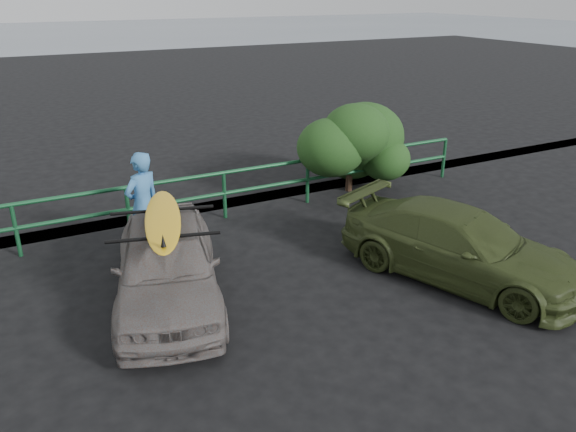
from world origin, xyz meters
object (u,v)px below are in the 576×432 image
man (143,205)px  surfboard (163,219)px  guardrail (178,203)px  sedan (167,264)px  olive_vehicle (460,245)px

man → surfboard: size_ratio=0.77×
man → surfboard: 1.89m
guardrail → sedan: 3.00m
guardrail → sedan: bearing=-110.2°
surfboard → olive_vehicle: bearing=-2.8°
guardrail → surfboard: size_ratio=5.58×
man → surfboard: bearing=61.3°
sedan → man: man is taller
sedan → man: (0.13, 1.84, 0.32)m
sedan → man: bearing=101.2°
guardrail → man: size_ratio=7.24×
guardrail → man: bearing=-133.0°
guardrail → man: (-0.91, -0.98, 0.45)m
sedan → surfboard: (0.00, 0.00, 0.74)m
guardrail → olive_vehicle: olive_vehicle is taller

